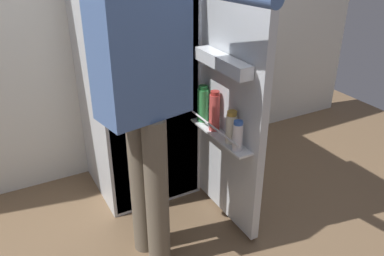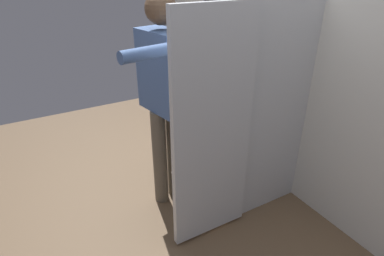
{
  "view_description": "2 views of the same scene",
  "coord_description": "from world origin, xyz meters",
  "views": [
    {
      "loc": [
        -0.84,
        -1.76,
        1.66
      ],
      "look_at": [
        0.06,
        -0.09,
        0.71
      ],
      "focal_mm": 37.55,
      "sensor_mm": 36.0,
      "label": 1
    },
    {
      "loc": [
        1.88,
        -1.09,
        1.89
      ],
      "look_at": [
        0.06,
        -0.06,
        0.8
      ],
      "focal_mm": 29.45,
      "sensor_mm": 36.0,
      "label": 2
    }
  ],
  "objects": [
    {
      "name": "refrigerator",
      "position": [
        0.03,
        0.51,
        0.86
      ],
      "size": [
        0.67,
        1.22,
        1.72
      ],
      "color": "silver",
      "rests_on": "ground_plane"
    },
    {
      "name": "kitchen_wall",
      "position": [
        0.0,
        0.92,
        1.27
      ],
      "size": [
        4.4,
        0.1,
        2.53
      ],
      "primitive_type": "cube",
      "color": "silver",
      "rests_on": "ground_plane"
    },
    {
      "name": "person",
      "position": [
        -0.21,
        -0.14,
        1.05
      ],
      "size": [
        0.64,
        0.68,
        1.74
      ],
      "color": "#665B4C",
      "rests_on": "ground_plane"
    },
    {
      "name": "ground_plane",
      "position": [
        0.0,
        0.0,
        0.0
      ],
      "size": [
        5.22,
        5.22,
        0.0
      ],
      "primitive_type": "plane",
      "color": "brown"
    }
  ]
}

